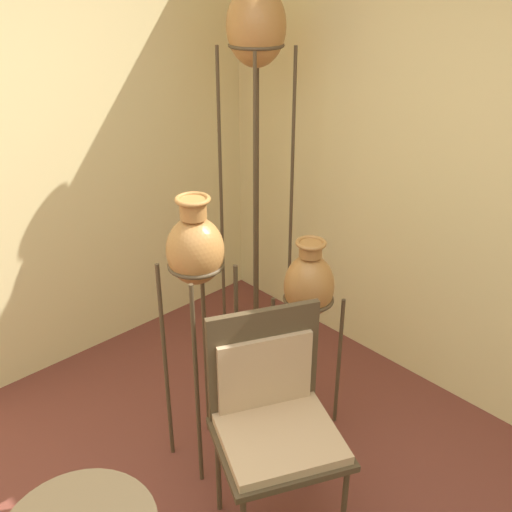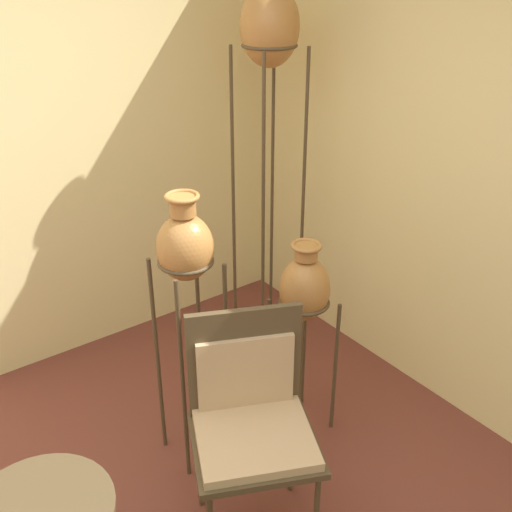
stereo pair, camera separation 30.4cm
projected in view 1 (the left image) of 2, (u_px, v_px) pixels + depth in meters
vase_stand_tall at (256, 37)px, 3.16m from camera, size 0.32×0.32×2.25m
vase_stand_medium at (196, 258)px, 2.56m from camera, size 0.26×0.26×1.41m
vase_stand_short at (309, 289)px, 2.91m from camera, size 0.27×0.27×1.09m
chair at (273, 412)px, 2.46m from camera, size 0.65×0.62×1.03m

